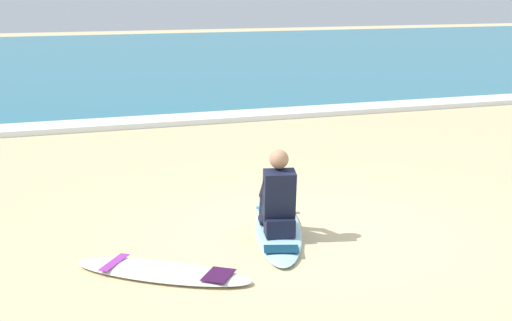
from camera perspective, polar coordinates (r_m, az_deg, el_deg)
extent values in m
plane|color=#CCB584|center=(8.28, 4.45, -5.76)|extent=(80.00, 80.00, 0.00)
cube|color=teal|center=(28.42, -13.41, 7.73)|extent=(80.00, 28.00, 0.10)
cube|color=white|center=(15.00, -7.10, 3.14)|extent=(80.00, 0.90, 0.11)
ellipsoid|color=#9ED1E5|center=(8.33, 1.74, -5.36)|extent=(1.28, 2.46, 0.07)
cube|color=#1E7FB7|center=(8.96, 1.55, -3.73)|extent=(0.48, 0.25, 0.01)
cube|color=#0A2C40|center=(7.58, 2.01, -6.98)|extent=(0.42, 0.35, 0.01)
cube|color=black|center=(7.95, 1.86, -5.21)|extent=(0.37, 0.33, 0.20)
cylinder|color=black|center=(8.06, 0.97, -3.81)|extent=(0.24, 0.43, 0.43)
cylinder|color=black|center=(8.27, 0.68, -3.59)|extent=(0.18, 0.28, 0.42)
cube|color=black|center=(8.39, 0.58, -4.73)|extent=(0.15, 0.24, 0.05)
cylinder|color=black|center=(8.09, 2.38, -3.76)|extent=(0.24, 0.43, 0.43)
cylinder|color=black|center=(8.30, 2.26, -3.53)|extent=(0.18, 0.28, 0.42)
cube|color=black|center=(8.42, 2.21, -4.66)|extent=(0.15, 0.24, 0.05)
cube|color=black|center=(7.88, 1.84, -2.71)|extent=(0.40, 0.36, 0.57)
sphere|color=#A37556|center=(7.81, 1.83, 0.10)|extent=(0.21, 0.21, 0.21)
cylinder|color=black|center=(8.00, 0.69, -2.27)|extent=(0.18, 0.41, 0.31)
cylinder|color=black|center=(8.04, 2.67, -2.20)|extent=(0.18, 0.41, 0.31)
ellipsoid|color=white|center=(7.17, -7.43, -8.67)|extent=(1.77, 1.52, 0.07)
cube|color=purple|center=(7.37, -11.10, -7.86)|extent=(0.37, 0.44, 0.01)
cube|color=#351037|center=(6.94, -2.98, -8.98)|extent=(0.41, 0.44, 0.01)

